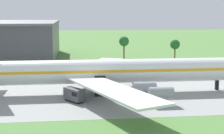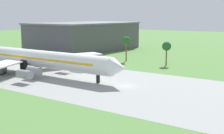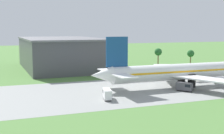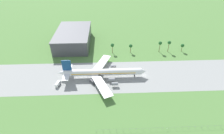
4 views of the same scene
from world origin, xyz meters
name	(u,v)px [view 2 (image 2 of 4)]	position (x,y,z in m)	size (l,w,h in m)	color
ground_plane	(126,86)	(0.00, 0.00, 0.00)	(600.00, 600.00, 0.00)	#517F3D
taxiway_strip	(126,86)	(0.00, 0.00, 0.01)	(320.00, 44.00, 0.02)	gray
jet_airliner	(34,58)	(-36.73, -1.28, 5.20)	(74.33, 60.77, 17.69)	white
catering_van	(1,69)	(-44.46, -8.96, 1.56)	(4.67, 5.36, 2.93)	black
terminal_building	(85,36)	(-69.17, 63.80, 7.79)	(36.72, 61.20, 15.54)	#47474C
palm_tree_row	(221,47)	(14.02, 40.57, 8.59)	(77.13, 3.60, 12.38)	brown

